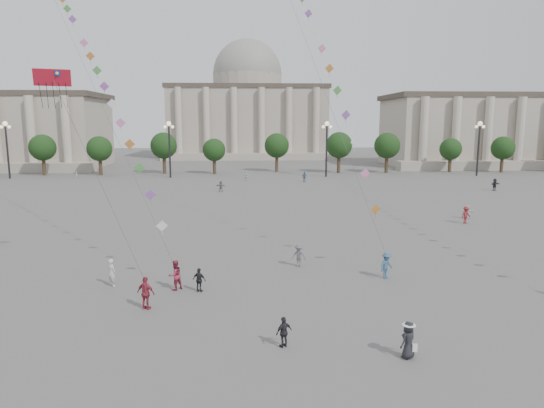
{
  "coord_description": "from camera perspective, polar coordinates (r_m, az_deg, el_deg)",
  "views": [
    {
      "loc": [
        -0.35,
        -23.12,
        10.45
      ],
      "look_at": [
        1.47,
        12.0,
        4.51
      ],
      "focal_mm": 32.0,
      "sensor_mm": 36.0,
      "label": 1
    }
  ],
  "objects": [
    {
      "name": "ground",
      "position": [
        25.37,
        -1.97,
        -14.74
      ],
      "size": [
        360.0,
        360.0,
        0.0
      ],
      "primitive_type": "plane",
      "color": "#595654",
      "rests_on": "ground"
    },
    {
      "name": "hall_central",
      "position": [
        152.39,
        -2.88,
        11.0
      ],
      "size": [
        48.3,
        34.3,
        35.5
      ],
      "color": "#A59A8A",
      "rests_on": "ground"
    },
    {
      "name": "tree_row",
      "position": [
        101.24,
        -2.78,
        6.71
      ],
      "size": [
        137.12,
        5.12,
        8.0
      ],
      "color": "#36291B",
      "rests_on": "ground"
    },
    {
      "name": "lamp_post_far_west",
      "position": [
        103.32,
        -28.78,
        6.7
      ],
      "size": [
        2.0,
        0.9,
        10.65
      ],
      "color": "#262628",
      "rests_on": "ground"
    },
    {
      "name": "lamp_post_mid_west",
      "position": [
        94.31,
        -12.0,
        7.5
      ],
      "size": [
        2.0,
        0.9,
        10.65
      ],
      "color": "#262628",
      "rests_on": "ground"
    },
    {
      "name": "lamp_post_mid_east",
      "position": [
        94.42,
        6.46,
        7.65
      ],
      "size": [
        2.0,
        0.9,
        10.65
      ],
      "color": "#262628",
      "rests_on": "ground"
    },
    {
      "name": "lamp_post_far_east",
      "position": [
        103.62,
        23.18,
        7.11
      ],
      "size": [
        2.0,
        0.9,
        10.65
      ],
      "color": "#262628",
      "rests_on": "ground"
    },
    {
      "name": "person_crowd_0",
      "position": [
        86.07,
        3.82,
        3.19
      ],
      "size": [
        1.13,
        0.76,
        1.78
      ],
      "primitive_type": "imported",
      "rotation": [
        0.0,
        0.0,
        0.34
      ],
      "color": "#345575",
      "rests_on": "ground"
    },
    {
      "name": "person_crowd_4",
      "position": [
        88.79,
        -3.09,
        3.35
      ],
      "size": [
        1.59,
        1.06,
        1.64
      ],
      "primitive_type": "imported",
      "rotation": [
        0.0,
        0.0,
        3.56
      ],
      "color": "silver",
      "rests_on": "ground"
    },
    {
      "name": "person_crowd_6",
      "position": [
        35.62,
        3.16,
        -6.08
      ],
      "size": [
        1.24,
        0.98,
        1.69
      ],
      "primitive_type": "imported",
      "rotation": [
        0.0,
        0.0,
        5.91
      ],
      "color": "#59595D",
      "rests_on": "ground"
    },
    {
      "name": "person_crowd_7",
      "position": [
        57.26,
        22.03,
        -0.88
      ],
      "size": [
        1.43,
        0.66,
        1.49
      ],
      "primitive_type": "imported",
      "rotation": [
        0.0,
        0.0,
        2.98
      ],
      "color": "silver",
      "rests_on": "ground"
    },
    {
      "name": "person_crowd_8",
      "position": [
        54.41,
        21.86,
        -1.21
      ],
      "size": [
        1.35,
        1.07,
        1.82
      ],
      "primitive_type": "imported",
      "rotation": [
        0.0,
        0.0,
        0.39
      ],
      "color": "maroon",
      "rests_on": "ground"
    },
    {
      "name": "person_crowd_9",
      "position": [
        82.55,
        24.74,
        2.09
      ],
      "size": [
        1.82,
        1.2,
        1.88
      ],
      "primitive_type": "imported",
      "rotation": [
        0.0,
        0.0,
        0.4
      ],
      "color": "black",
      "rests_on": "ground"
    },
    {
      "name": "person_crowd_10",
      "position": [
        96.92,
        -21.99,
        3.15
      ],
      "size": [
        0.43,
        0.59,
        1.5
      ],
      "primitive_type": "imported",
      "rotation": [
        0.0,
        0.0,
        1.72
      ],
      "color": "#B6B7B3",
      "rests_on": "ground"
    },
    {
      "name": "person_crowd_12",
      "position": [
        74.22,
        -6.03,
        2.08
      ],
      "size": [
        1.57,
        0.64,
        1.64
      ],
      "primitive_type": "imported",
      "rotation": [
        0.0,
        0.0,
        3.04
      ],
      "color": "slate",
      "rests_on": "ground"
    },
    {
      "name": "person_crowd_13",
      "position": [
        33.13,
        -18.32,
        -7.66
      ],
      "size": [
        0.77,
        0.77,
        1.8
      ],
      "primitive_type": "imported",
      "rotation": [
        0.0,
        0.0,
        2.36
      ],
      "color": "silver",
      "rests_on": "ground"
    },
    {
      "name": "tourist_0",
      "position": [
        28.64,
        -14.61,
        -10.11
      ],
      "size": [
        1.2,
        0.85,
        1.9
      ],
      "primitive_type": "imported",
      "rotation": [
        0.0,
        0.0,
        2.75
      ],
      "color": "maroon",
      "rests_on": "ground"
    },
    {
      "name": "tourist_1",
      "position": [
        30.84,
        -8.55,
        -8.83
      ],
      "size": [
        0.96,
        0.72,
        1.52
      ],
      "primitive_type": "imported",
      "rotation": [
        0.0,
        0.0,
        2.7
      ],
      "color": "black",
      "rests_on": "ground"
    },
    {
      "name": "tourist_4",
      "position": [
        23.49,
        1.41,
        -14.82
      ],
      "size": [
        0.93,
        0.77,
        1.49
      ],
      "primitive_type": "imported",
      "rotation": [
        0.0,
        0.0,
        3.7
      ],
      "color": "#232227",
      "rests_on": "ground"
    },
    {
      "name": "kite_flyer_0",
      "position": [
        31.41,
        -11.33,
        -8.2
      ],
      "size": [
        1.17,
        1.16,
        1.91
      ],
      "primitive_type": "imported",
      "rotation": [
        0.0,
        0.0,
        3.87
      ],
      "color": "maroon",
      "rests_on": "ground"
    },
    {
      "name": "kite_flyer_1",
      "position": [
        33.87,
        13.31,
        -7.04
      ],
      "size": [
        1.33,
        1.27,
        1.82
      ],
      "primitive_type": "imported",
      "rotation": [
        0.0,
        0.0,
        0.69
      ],
      "color": "#365879",
      "rests_on": "ground"
    },
    {
      "name": "hat_person",
      "position": [
        23.26,
        15.76,
        -15.07
      ],
      "size": [
        0.99,
        0.92,
        1.69
      ],
      "color": "black",
      "rests_on": "ground"
    },
    {
      "name": "dragon_kite",
      "position": [
        34.13,
        -24.28,
        12.13
      ],
      "size": [
        4.33,
        3.35,
        14.34
      ],
      "color": "#B41326",
      "rests_on": "ground"
    },
    {
      "name": "kite_train_west",
      "position": [
        57.61,
        -23.39,
        20.64
      ],
      "size": [
        27.0,
        44.23,
        65.0
      ],
      "color": "#3F3F3F",
      "rests_on": "ground"
    }
  ]
}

